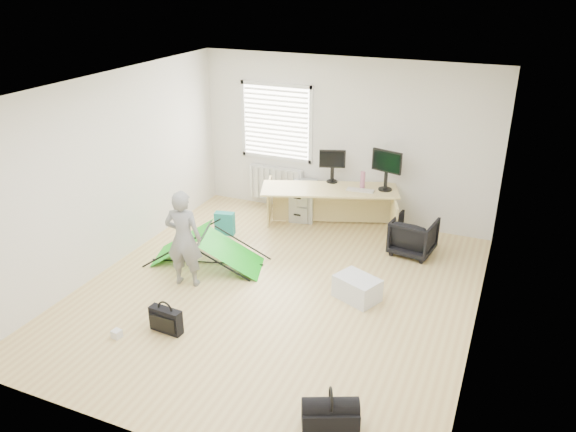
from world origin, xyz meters
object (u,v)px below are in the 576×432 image
at_px(office_chair, 413,236).
at_px(laptop_bag, 166,320).
at_px(desk, 329,210).
at_px(storage_crate, 357,288).
at_px(kite, 207,247).
at_px(person, 184,239).
at_px(duffel_bag, 330,417).
at_px(monitor_right, 386,176).
at_px(monitor_left, 332,170).
at_px(thermos, 363,180).
at_px(filing_cabinet, 304,201).

xyz_separation_m(office_chair, laptop_bag, (-2.26, -3.13, -0.13)).
distance_m(desk, storage_crate, 2.11).
height_order(office_chair, kite, office_chair).
relative_size(person, duffel_bag, 2.57).
bearing_deg(office_chair, laptop_bag, 62.19).
bearing_deg(duffel_bag, storage_crate, 76.38).
relative_size(office_chair, duffel_bag, 1.18).
xyz_separation_m(monitor_right, office_chair, (0.60, -0.55, -0.69)).
height_order(person, duffel_bag, person).
height_order(monitor_left, thermos, monitor_left).
relative_size(desk, thermos, 7.81).
height_order(office_chair, person, person).
distance_m(filing_cabinet, kite, 2.19).
bearing_deg(office_chair, filing_cabinet, -8.52).
height_order(thermos, kite, thermos).
xyz_separation_m(filing_cabinet, monitor_left, (0.51, -0.03, 0.62)).
relative_size(person, kite, 0.82).
relative_size(desk, storage_crate, 3.93).
xyz_separation_m(filing_cabinet, thermos, (1.04, -0.11, 0.56)).
bearing_deg(kite, laptop_bag, -92.97).
xyz_separation_m(office_chair, person, (-2.64, -2.09, 0.39)).
distance_m(kite, laptop_bag, 1.70).
xyz_separation_m(monitor_left, storage_crate, (1.09, -2.12, -0.78)).
bearing_deg(storage_crate, person, -166.64).
xyz_separation_m(thermos, person, (-1.69, -2.57, -0.20)).
bearing_deg(thermos, person, -123.24).
height_order(filing_cabinet, kite, filing_cabinet).
distance_m(monitor_right, office_chair, 1.07).
height_order(thermos, laptop_bag, thermos).
bearing_deg(person, laptop_bag, 98.71).
distance_m(person, duffel_bag, 3.22).
distance_m(person, laptop_bag, 1.23).
distance_m(monitor_right, storage_crate, 2.27).
bearing_deg(person, desk, -128.64).
relative_size(desk, person, 1.59).
distance_m(desk, duffel_bag, 4.34).
bearing_deg(duffel_bag, thermos, 78.69).
xyz_separation_m(monitor_right, kite, (-2.08, -2.04, -0.72)).
relative_size(thermos, kite, 0.17).
height_order(storage_crate, duffel_bag, storage_crate).
bearing_deg(office_chair, desk, -2.55).
bearing_deg(filing_cabinet, duffel_bag, -76.01).
bearing_deg(storage_crate, monitor_left, 117.26).
xyz_separation_m(office_chair, duffel_bag, (0.02, -3.81, -0.17)).
bearing_deg(laptop_bag, thermos, 74.03).
bearing_deg(person, monitor_right, -139.05).
bearing_deg(monitor_right, kite, -119.81).
height_order(monitor_left, person, person).
xyz_separation_m(kite, laptop_bag, (0.42, -1.65, -0.10)).
distance_m(filing_cabinet, storage_crate, 2.68).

